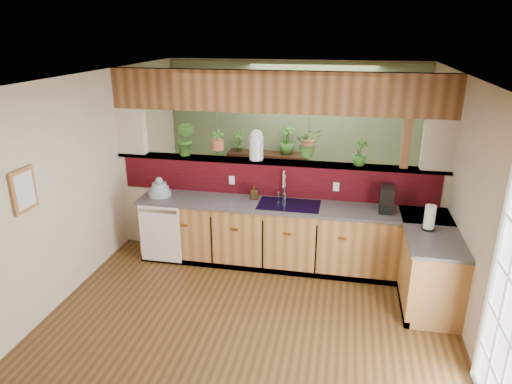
% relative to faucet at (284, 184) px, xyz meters
% --- Properties ---
extents(ground, '(4.60, 7.00, 0.01)m').
position_rel_faucet_xyz_m(ground, '(-0.16, -1.13, -1.13)').
color(ground, '#4D3317').
rests_on(ground, ground).
extents(ceiling, '(4.60, 7.00, 0.01)m').
position_rel_faucet_xyz_m(ceiling, '(-0.16, -1.13, 1.47)').
color(ceiling, brown).
rests_on(ceiling, ground).
extents(wall_back, '(4.60, 0.02, 2.60)m').
position_rel_faucet_xyz_m(wall_back, '(-0.16, 2.37, 0.17)').
color(wall_back, beige).
rests_on(wall_back, ground).
extents(wall_left, '(0.02, 7.00, 2.60)m').
position_rel_faucet_xyz_m(wall_left, '(-2.46, -1.13, 0.17)').
color(wall_left, beige).
rests_on(wall_left, ground).
extents(wall_right, '(0.02, 7.00, 2.60)m').
position_rel_faucet_xyz_m(wall_right, '(2.14, -1.13, 0.17)').
color(wall_right, beige).
rests_on(wall_right, ground).
extents(pass_through_partition, '(4.60, 0.21, 2.60)m').
position_rel_faucet_xyz_m(pass_through_partition, '(-0.13, 0.21, 0.06)').
color(pass_through_partition, beige).
rests_on(pass_through_partition, ground).
extents(pass_through_ledge, '(4.60, 0.21, 0.04)m').
position_rel_faucet_xyz_m(pass_through_ledge, '(-0.16, 0.22, 0.24)').
color(pass_through_ledge, brown).
rests_on(pass_through_ledge, ground).
extents(header_beam, '(4.60, 0.15, 0.55)m').
position_rel_faucet_xyz_m(header_beam, '(-0.16, 0.22, 1.20)').
color(header_beam, brown).
rests_on(header_beam, ground).
extents(sage_backwall, '(4.55, 0.02, 2.55)m').
position_rel_faucet_xyz_m(sage_backwall, '(-0.16, 2.35, 0.17)').
color(sage_backwall, '#5F734E').
rests_on(sage_backwall, ground).
extents(countertop, '(4.14, 1.52, 0.90)m').
position_rel_faucet_xyz_m(countertop, '(0.68, -0.27, -0.68)').
color(countertop, '#996534').
rests_on(countertop, ground).
extents(dishwasher, '(0.58, 0.03, 0.82)m').
position_rel_faucet_xyz_m(dishwasher, '(-1.64, -0.47, -0.67)').
color(dishwasher, white).
rests_on(dishwasher, ground).
extents(navy_sink, '(0.82, 0.50, 0.18)m').
position_rel_faucet_xyz_m(navy_sink, '(0.09, -0.16, -0.31)').
color(navy_sink, black).
rests_on(navy_sink, countertop).
extents(french_door, '(0.06, 1.02, 2.16)m').
position_rel_faucet_xyz_m(french_door, '(2.11, -2.43, -0.08)').
color(french_door, white).
rests_on(french_door, ground).
extents(framed_print, '(0.04, 0.35, 0.45)m').
position_rel_faucet_xyz_m(framed_print, '(-2.43, -1.93, 0.42)').
color(framed_print, '#996534').
rests_on(framed_print, wall_left).
extents(faucet, '(0.19, 0.19, 0.43)m').
position_rel_faucet_xyz_m(faucet, '(0.00, 0.00, 0.00)').
color(faucet, '#B7B7B2').
rests_on(faucet, countertop).
extents(dish_stack, '(0.31, 0.31, 0.27)m').
position_rel_faucet_xyz_m(dish_stack, '(-1.72, -0.17, -0.14)').
color(dish_stack, '#91A1BC').
rests_on(dish_stack, countertop).
extents(soap_dispenser, '(0.12, 0.12, 0.21)m').
position_rel_faucet_xyz_m(soap_dispenser, '(-0.41, -0.04, -0.12)').
color(soap_dispenser, '#382614').
rests_on(soap_dispenser, countertop).
extents(coffee_maker, '(0.17, 0.29, 0.32)m').
position_rel_faucet_xyz_m(coffee_maker, '(1.34, -0.13, -0.08)').
color(coffee_maker, black).
rests_on(coffee_maker, countertop).
extents(paper_towel, '(0.15, 0.15, 0.32)m').
position_rel_faucet_xyz_m(paper_towel, '(1.79, -0.62, -0.08)').
color(paper_towel, black).
rests_on(paper_towel, countertop).
extents(glass_jar, '(0.19, 0.19, 0.43)m').
position_rel_faucet_xyz_m(glass_jar, '(-0.42, 0.22, 0.47)').
color(glass_jar, silver).
rests_on(glass_jar, pass_through_ledge).
extents(ledge_plant_left, '(0.33, 0.29, 0.50)m').
position_rel_faucet_xyz_m(ledge_plant_left, '(-1.44, 0.22, 0.51)').
color(ledge_plant_left, '#2D5C20').
rests_on(ledge_plant_left, pass_through_ledge).
extents(ledge_plant_right, '(0.25, 0.25, 0.35)m').
position_rel_faucet_xyz_m(ledge_plant_right, '(0.97, 0.22, 0.44)').
color(ledge_plant_right, '#2D5C20').
rests_on(ledge_plant_right, pass_through_ledge).
extents(hanging_plant_a, '(0.20, 0.17, 0.55)m').
position_rel_faucet_xyz_m(hanging_plant_a, '(-0.98, 0.22, 0.59)').
color(hanging_plant_a, brown).
rests_on(hanging_plant_a, header_beam).
extents(hanging_plant_b, '(0.42, 0.38, 0.50)m').
position_rel_faucet_xyz_m(hanging_plant_b, '(0.29, 0.22, 0.70)').
color(hanging_plant_b, brown).
rests_on(hanging_plant_b, header_beam).
extents(shelving_console, '(1.45, 0.44, 0.96)m').
position_rel_faucet_xyz_m(shelving_console, '(-0.60, 2.12, -0.63)').
color(shelving_console, black).
rests_on(shelving_console, ground).
extents(shelf_plant_a, '(0.23, 0.19, 0.39)m').
position_rel_faucet_xyz_m(shelf_plant_a, '(-1.13, 2.12, 0.04)').
color(shelf_plant_a, '#2D5C20').
rests_on(shelf_plant_a, shelving_console).
extents(shelf_plant_b, '(0.36, 0.36, 0.52)m').
position_rel_faucet_xyz_m(shelf_plant_b, '(-0.25, 2.12, 0.11)').
color(shelf_plant_b, '#2D5C20').
rests_on(shelf_plant_b, shelving_console).
extents(floor_plant, '(0.68, 0.59, 0.75)m').
position_rel_faucet_xyz_m(floor_plant, '(0.39, 0.88, -0.75)').
color(floor_plant, '#2D5C20').
rests_on(floor_plant, ground).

